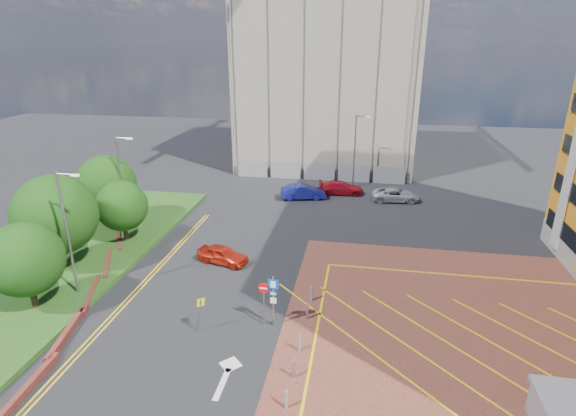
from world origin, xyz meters
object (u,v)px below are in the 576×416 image
(lamp_left_near, at_px, (68,230))
(car_silver_back, at_px, (396,195))
(warning_sign, at_px, (199,311))
(car_red_back, at_px, (341,188))
(lamp_back, at_px, (355,149))
(car_red_left, at_px, (223,255))
(sign_cluster, at_px, (270,296))
(car_blue_back, at_px, (303,192))
(tree_a, at_px, (25,259))
(tree_c, at_px, (122,206))
(lamp_left_far, at_px, (122,180))
(tree_b, at_px, (55,215))
(tree_d, at_px, (106,185))

(lamp_left_near, bearing_deg, car_silver_back, 46.61)
(warning_sign, relative_size, car_red_back, 0.47)
(lamp_back, xyz_separation_m, car_red_left, (-8.84, -19.99, -3.70))
(car_silver_back, bearing_deg, sign_cluster, 155.20)
(lamp_left_near, distance_m, car_red_left, 10.53)
(car_red_left, distance_m, car_blue_back, 15.62)
(tree_a, relative_size, warning_sign, 2.40)
(tree_c, height_order, warning_sign, tree_c)
(tree_a, bearing_deg, tree_c, 87.14)
(tree_a, bearing_deg, lamp_left_far, 92.01)
(tree_b, xyz_separation_m, car_red_left, (10.74, 3.01, -3.58))
(car_red_back, bearing_deg, car_blue_back, 115.82)
(tree_d, distance_m, car_blue_back, 18.84)
(tree_d, relative_size, sign_cluster, 1.90)
(tree_c, xyz_separation_m, lamp_left_near, (1.08, -8.00, 1.47))
(sign_cluster, bearing_deg, lamp_left_near, 175.44)
(tree_a, xyz_separation_m, car_red_left, (9.24, 8.01, -2.85))
(tree_b, height_order, lamp_back, lamp_back)
(tree_c, bearing_deg, car_silver_back, 32.67)
(tree_d, relative_size, car_red_back, 1.28)
(tree_a, xyz_separation_m, tree_b, (-1.50, 5.00, 0.73))
(tree_d, height_order, lamp_left_near, lamp_left_near)
(tree_d, xyz_separation_m, car_silver_back, (24.96, 11.08, -3.21))
(lamp_left_far, bearing_deg, car_silver_back, 27.84)
(tree_b, xyz_separation_m, car_blue_back, (14.57, 18.15, -3.47))
(car_red_left, bearing_deg, tree_d, 81.39)
(tree_a, distance_m, warning_sign, 10.80)
(lamp_left_near, xyz_separation_m, sign_cluster, (12.72, -1.02, -2.71))
(lamp_left_far, xyz_separation_m, car_red_back, (17.23, 13.41, -3.97))
(tree_a, bearing_deg, sign_cluster, 3.94)
(tree_d, height_order, car_red_back, tree_d)
(lamp_left_far, distance_m, warning_sign, 16.85)
(tree_b, relative_size, car_red_back, 1.42)
(tree_c, distance_m, lamp_left_far, 2.65)
(tree_a, relative_size, car_blue_back, 1.17)
(car_red_left, relative_size, car_blue_back, 0.83)
(car_red_left, distance_m, car_red_back, 18.97)
(lamp_left_near, height_order, car_red_left, lamp_left_near)
(lamp_left_near, xyz_separation_m, car_red_left, (7.66, 6.01, -4.00))
(car_blue_back, bearing_deg, tree_c, 122.68)
(tree_a, distance_m, tree_b, 5.27)
(warning_sign, bearing_deg, tree_b, 156.16)
(car_blue_back, relative_size, car_red_back, 0.97)
(warning_sign, relative_size, car_red_left, 0.58)
(warning_sign, height_order, car_blue_back, warning_sign)
(lamp_left_far, distance_m, car_red_left, 11.19)
(tree_c, xyz_separation_m, car_silver_back, (21.96, 14.08, -2.53))
(tree_b, distance_m, tree_d, 8.07)
(tree_d, distance_m, lamp_left_far, 2.44)
(car_silver_back, bearing_deg, lamp_left_far, 112.50)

